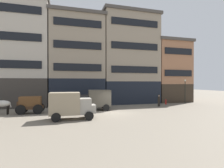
% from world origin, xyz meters
% --- Properties ---
extents(ground_plane, '(120.00, 120.00, 0.00)m').
position_xyz_m(ground_plane, '(0.00, 0.00, 0.00)').
color(ground_plane, slate).
extents(building_far_left, '(9.57, 6.86, 16.02)m').
position_xyz_m(building_far_left, '(-12.48, 9.96, 8.05)').
color(building_far_left, '#38332D').
rests_on(building_far_left, ground_plane).
extents(building_center_left, '(8.87, 6.86, 14.61)m').
position_xyz_m(building_center_left, '(-3.61, 9.96, 7.34)').
color(building_center_left, black).
rests_on(building_center_left, ground_plane).
extents(building_center_right, '(10.12, 6.86, 15.76)m').
position_xyz_m(building_center_right, '(5.54, 9.96, 7.92)').
color(building_center_right, black).
rests_on(building_center_right, ground_plane).
extents(building_far_right, '(7.01, 6.86, 11.50)m').
position_xyz_m(building_far_right, '(13.76, 9.96, 5.79)').
color(building_far_right, '#33281E').
rests_on(building_far_right, ground_plane).
extents(cargo_wagon, '(2.95, 1.59, 1.98)m').
position_xyz_m(cargo_wagon, '(-9.48, 2.38, 1.15)').
color(cargo_wagon, '#3D2819').
rests_on(cargo_wagon, ground_plane).
extents(draft_horse, '(2.35, 0.66, 2.30)m').
position_xyz_m(draft_horse, '(-12.43, 2.38, 1.27)').
color(draft_horse, beige).
rests_on(draft_horse, ground_plane).
extents(delivery_truck_near, '(4.49, 2.46, 2.62)m').
position_xyz_m(delivery_truck_near, '(-1.84, 2.72, 1.42)').
color(delivery_truck_near, black).
rests_on(delivery_truck_near, ground_plane).
extents(delivery_truck_far, '(4.40, 2.24, 2.62)m').
position_xyz_m(delivery_truck_far, '(-5.08, -2.17, 1.42)').
color(delivery_truck_far, gray).
rests_on(delivery_truck_far, ground_plane).
extents(pedestrian_officer, '(0.51, 0.51, 1.79)m').
position_xyz_m(pedestrian_officer, '(8.07, 3.69, 0.98)').
color(pedestrian_officer, black).
rests_on(pedestrian_officer, ground_plane).
extents(streetlamp_curbside, '(0.32, 0.32, 4.12)m').
position_xyz_m(streetlamp_curbside, '(14.47, 5.90, 2.67)').
color(streetlamp_curbside, black).
rests_on(streetlamp_curbside, ground_plane).
extents(fire_hydrant_curbside, '(0.24, 0.24, 0.83)m').
position_xyz_m(fire_hydrant_curbside, '(10.37, 5.41, 0.43)').
color(fire_hydrant_curbside, maroon).
rests_on(fire_hydrant_curbside, ground_plane).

